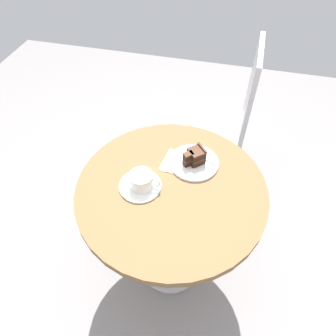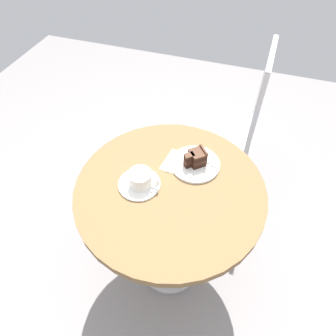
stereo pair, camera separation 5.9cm
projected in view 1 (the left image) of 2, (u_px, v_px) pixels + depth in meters
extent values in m
cube|color=gray|center=(170.00, 264.00, 1.68)|extent=(4.40, 4.40, 0.01)
cylinder|color=brown|center=(171.00, 190.00, 1.16)|extent=(0.73, 0.73, 0.03)
cylinder|color=#B7B7BC|center=(171.00, 234.00, 1.41)|extent=(0.07, 0.07, 0.65)
cylinder|color=#B7B7BC|center=(170.00, 263.00, 1.67)|extent=(0.33, 0.33, 0.02)
cylinder|color=white|center=(140.00, 186.00, 1.14)|extent=(0.16, 0.16, 0.01)
cylinder|color=white|center=(141.00, 180.00, 1.11)|extent=(0.09, 0.09, 0.06)
cylinder|color=beige|center=(141.00, 175.00, 1.09)|extent=(0.08, 0.08, 0.00)
torus|color=white|center=(154.00, 183.00, 1.11)|extent=(0.05, 0.01, 0.05)
cube|color=#B7B7BC|center=(128.00, 185.00, 1.13)|extent=(0.03, 0.08, 0.00)
ellipsoid|color=#B7B7BC|center=(128.00, 176.00, 1.16)|extent=(0.02, 0.02, 0.00)
cylinder|color=white|center=(194.00, 163.00, 1.22)|extent=(0.20, 0.20, 0.01)
cube|color=black|center=(196.00, 159.00, 1.20)|extent=(0.08, 0.08, 0.02)
cube|color=black|center=(188.00, 162.00, 1.19)|extent=(0.05, 0.04, 0.02)
cube|color=#422314|center=(196.00, 157.00, 1.19)|extent=(0.08, 0.08, 0.01)
cube|color=#422314|center=(188.00, 160.00, 1.18)|extent=(0.05, 0.04, 0.01)
cube|color=black|center=(196.00, 154.00, 1.18)|extent=(0.08, 0.08, 0.02)
cube|color=black|center=(188.00, 157.00, 1.17)|extent=(0.05, 0.04, 0.02)
cube|color=#422314|center=(197.00, 151.00, 1.17)|extent=(0.08, 0.08, 0.01)
cube|color=#422314|center=(189.00, 154.00, 1.16)|extent=(0.05, 0.04, 0.01)
cube|color=#422314|center=(202.00, 153.00, 1.19)|extent=(0.04, 0.05, 0.07)
cube|color=#B7B7BC|center=(196.00, 157.00, 1.23)|extent=(0.11, 0.03, 0.00)
cube|color=#B7B7BC|center=(213.00, 162.00, 1.21)|extent=(0.04, 0.03, 0.00)
cube|color=beige|center=(179.00, 163.00, 1.22)|extent=(0.14, 0.14, 0.00)
cube|color=beige|center=(183.00, 164.00, 1.22)|extent=(0.12, 0.12, 0.00)
cylinder|color=#BCBCC1|center=(189.00, 130.00, 2.10)|extent=(0.02, 0.02, 0.41)
cylinder|color=#BCBCC1|center=(179.00, 164.00, 1.89)|extent=(0.02, 0.02, 0.41)
cylinder|color=#BCBCC1|center=(236.00, 138.00, 2.04)|extent=(0.02, 0.02, 0.41)
cylinder|color=#BCBCC1|center=(230.00, 173.00, 1.84)|extent=(0.02, 0.02, 0.41)
cube|color=#BCBCC1|center=(212.00, 125.00, 1.80)|extent=(0.38, 0.38, 0.02)
cube|color=#BCBCC1|center=(250.00, 93.00, 1.58)|extent=(0.03, 0.36, 0.50)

